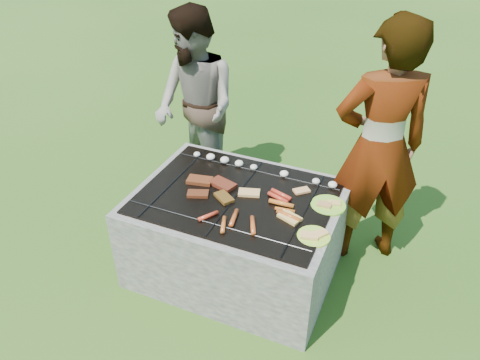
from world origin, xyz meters
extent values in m
plane|color=#234A12|center=(0.00, 0.00, 0.00)|extent=(60.00, 60.00, 0.00)
cube|color=#A6A094|center=(0.00, 0.41, 0.30)|extent=(1.30, 0.18, 0.60)
cube|color=#9B938A|center=(0.00, -0.41, 0.30)|extent=(1.30, 0.18, 0.60)
cube|color=#9C948A|center=(-0.56, 0.00, 0.30)|extent=(0.18, 0.64, 0.60)
cube|color=#A7A094|center=(0.56, 0.00, 0.30)|extent=(0.18, 0.64, 0.60)
cube|color=black|center=(0.00, 0.00, 0.24)|extent=(0.94, 0.64, 0.48)
sphere|color=#FF5914|center=(0.00, 0.00, 0.46)|extent=(0.10, 0.10, 0.10)
cube|color=black|center=(0.00, 0.00, 0.61)|extent=(1.20, 0.90, 0.01)
cylinder|color=black|center=(-0.45, 0.00, 0.61)|extent=(0.01, 0.88, 0.01)
cylinder|color=black|center=(0.00, 0.00, 0.61)|extent=(0.01, 0.88, 0.01)
cylinder|color=black|center=(0.45, 0.00, 0.61)|extent=(0.01, 0.88, 0.01)
cylinder|color=black|center=(0.00, -0.32, 0.61)|extent=(1.18, 0.01, 0.01)
cylinder|color=black|center=(0.00, 0.32, 0.61)|extent=(1.18, 0.01, 0.01)
ellipsoid|color=#F1E0CC|center=(-0.46, 0.33, 0.63)|extent=(0.05, 0.05, 0.03)
ellipsoid|color=white|center=(-0.35, 0.33, 0.63)|extent=(0.06, 0.06, 0.04)
ellipsoid|color=beige|center=(-0.24, 0.33, 0.63)|extent=(0.06, 0.06, 0.04)
ellipsoid|color=#F3EECE|center=(-0.13, 0.33, 0.63)|extent=(0.06, 0.06, 0.04)
ellipsoid|color=beige|center=(-0.02, 0.33, 0.63)|extent=(0.05, 0.05, 0.04)
ellipsoid|color=white|center=(0.20, 0.33, 0.63)|extent=(0.06, 0.06, 0.04)
ellipsoid|color=beige|center=(0.42, 0.33, 0.63)|extent=(0.05, 0.05, 0.04)
ellipsoid|color=beige|center=(0.54, 0.33, 0.63)|extent=(0.06, 0.06, 0.04)
cube|color=#943C1A|center=(-0.29, 0.05, 0.62)|extent=(0.18, 0.12, 0.02)
cube|color=maroon|center=(-0.13, 0.07, 0.62)|extent=(0.19, 0.14, 0.03)
cube|color=maroon|center=(-0.23, -0.09, 0.62)|extent=(0.15, 0.12, 0.02)
cube|color=#8C5D19|center=(-0.06, -0.06, 0.62)|extent=(0.16, 0.14, 0.02)
cylinder|color=red|center=(0.26, 0.06, 0.63)|extent=(0.15, 0.08, 0.03)
cylinder|color=orange|center=(0.30, 0.01, 0.63)|extent=(0.16, 0.03, 0.03)
cylinder|color=#BF681F|center=(0.34, -0.04, 0.62)|extent=(0.12, 0.04, 0.02)
cylinder|color=red|center=(0.38, -0.09, 0.63)|extent=(0.16, 0.07, 0.03)
cylinder|color=#BC421F|center=(0.09, -0.24, 0.63)|extent=(0.06, 0.16, 0.03)
cylinder|color=orange|center=(0.22, -0.26, 0.63)|extent=(0.09, 0.15, 0.03)
cylinder|color=#F44C28|center=(-0.06, -0.28, 0.62)|extent=(0.09, 0.13, 0.02)
cylinder|color=#DD5E24|center=(0.06, -0.32, 0.63)|extent=(0.07, 0.14, 0.03)
cylinder|color=red|center=(0.26, 0.11, 0.63)|extent=(0.15, 0.08, 0.03)
cube|color=#F2D57B|center=(0.06, 0.05, 0.62)|extent=(0.15, 0.12, 0.02)
cube|color=#E0CA72|center=(0.38, -0.09, 0.62)|extent=(0.16, 0.12, 0.02)
cube|color=#DFA872|center=(0.36, 0.21, 0.62)|extent=(0.12, 0.11, 0.01)
cylinder|color=#BAD132|center=(0.56, 0.14, 0.61)|extent=(0.26, 0.26, 0.01)
cube|color=tan|center=(0.54, 0.12, 0.62)|extent=(0.09, 0.06, 0.01)
cube|color=#E5CD75|center=(0.59, 0.16, 0.62)|extent=(0.09, 0.07, 0.01)
cylinder|color=yellow|center=(0.56, -0.19, 0.61)|extent=(0.21, 0.21, 0.01)
cube|color=#F5C97D|center=(0.54, -0.21, 0.62)|extent=(0.11, 0.08, 0.02)
cube|color=#F5C17D|center=(0.59, -0.17, 0.62)|extent=(0.09, 0.10, 0.01)
imported|color=#A39888|center=(0.76, 0.53, 0.86)|extent=(0.74, 0.66, 1.71)
imported|color=#A69A8B|center=(-0.69, 0.76, 0.78)|extent=(0.95, 0.90, 1.55)
camera|label=1|loc=(0.99, -2.22, 2.34)|focal=35.00mm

